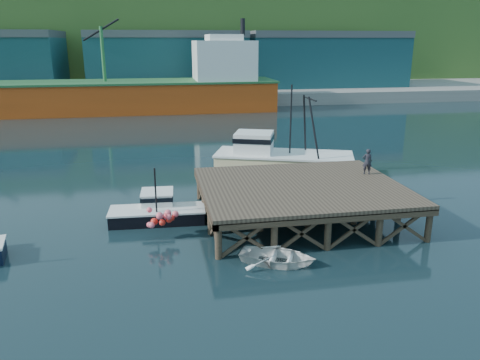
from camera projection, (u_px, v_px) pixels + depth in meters
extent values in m
plane|color=black|center=(211.00, 223.00, 27.82)|extent=(300.00, 300.00, 0.00)
cube|color=brown|center=(301.00, 186.00, 28.20)|extent=(12.00, 10.00, 0.25)
cube|color=#473828|center=(330.00, 219.00, 23.70)|extent=(12.00, 0.30, 0.35)
cylinder|color=#473828|center=(218.00, 244.00, 23.13)|extent=(0.36, 0.36, 2.60)
cylinder|color=#473828|center=(428.00, 228.00, 25.11)|extent=(0.36, 0.36, 2.60)
cylinder|color=#473828|center=(200.00, 188.00, 31.99)|extent=(0.36, 0.36, 2.60)
cylinder|color=#473828|center=(356.00, 179.00, 33.97)|extent=(0.36, 0.36, 2.60)
cube|color=gray|center=(168.00, 90.00, 93.52)|extent=(160.00, 40.00, 2.00)
cube|color=#184750|center=(168.00, 63.00, 87.24)|extent=(28.00, 16.00, 9.00)
cube|color=#184750|center=(321.00, 62.00, 92.44)|extent=(30.00, 16.00, 9.00)
cube|color=#D34913|center=(93.00, 98.00, 70.36)|extent=(55.00, 9.50, 4.40)
cube|color=#26592D|center=(91.00, 82.00, 69.70)|extent=(55.50, 10.00, 0.30)
cube|color=silver|center=(224.00, 61.00, 72.32)|extent=(9.00, 9.00, 6.00)
cube|color=silver|center=(223.00, 39.00, 71.37)|extent=(5.00, 7.00, 1.20)
cylinder|color=black|center=(243.00, 27.00, 71.41)|extent=(0.70, 0.70, 2.50)
cube|color=#2D511E|center=(162.00, 39.00, 118.95)|extent=(220.00, 50.00, 22.00)
cube|color=black|center=(157.00, 216.00, 27.99)|extent=(5.64, 2.32, 0.77)
cube|color=silver|center=(157.00, 209.00, 27.88)|extent=(5.75, 2.36, 0.10)
cube|color=silver|center=(157.00, 198.00, 28.72)|extent=(1.93, 1.93, 0.77)
cube|color=black|center=(157.00, 196.00, 28.67)|extent=(2.04, 2.04, 0.26)
cylinder|color=black|center=(156.00, 191.00, 26.97)|extent=(0.10, 0.10, 2.73)
sphere|color=#FF5D6E|center=(155.00, 222.00, 25.56)|extent=(0.36, 0.36, 0.36)
sphere|color=#FF5D6E|center=(169.00, 217.00, 25.81)|extent=(0.36, 0.36, 0.36)
sphere|color=red|center=(163.00, 217.00, 25.30)|extent=(0.36, 0.36, 0.36)
cube|color=beige|center=(284.00, 165.00, 37.45)|extent=(11.23, 7.08, 1.74)
cube|color=silver|center=(284.00, 154.00, 37.19)|extent=(11.48, 7.33, 0.14)
cube|color=silver|center=(254.00, 145.00, 36.53)|extent=(3.65, 3.53, 1.74)
cube|color=black|center=(254.00, 140.00, 36.42)|extent=(3.77, 3.66, 0.39)
cylinder|color=black|center=(291.00, 122.00, 36.54)|extent=(0.12, 0.12, 5.79)
imported|color=white|center=(278.00, 257.00, 22.69)|extent=(4.50, 4.00, 0.77)
imported|color=black|center=(367.00, 162.00, 30.16)|extent=(0.70, 0.56, 1.68)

